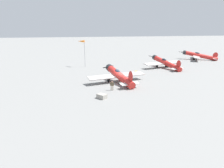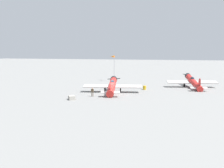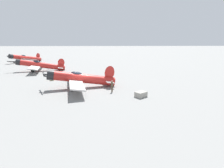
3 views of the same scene
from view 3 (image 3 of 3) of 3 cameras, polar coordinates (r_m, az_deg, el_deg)
ground_plane at (r=26.96m, az=-8.96°, el=-1.13°), size 400.00×400.00×0.00m
airplane_foreground at (r=26.60m, az=-10.16°, el=1.80°), size 10.64×11.65×3.19m
airplane_mid_apron at (r=44.09m, az=-21.94°, el=5.60°), size 11.69×11.14×3.00m
airplane_far_line at (r=64.07m, az=-25.80°, el=7.43°), size 10.81×10.96×3.07m
ground_crew_mechanic at (r=24.18m, az=-0.00°, el=-0.31°), size 0.33×0.60×1.60m
equipment_crate at (r=22.51m, az=9.12°, el=-3.24°), size 1.67×1.61×0.66m
fuel_drum at (r=33.24m, az=-18.33°, el=1.88°), size 0.70×0.70×0.83m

